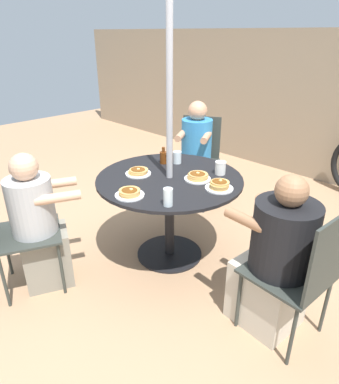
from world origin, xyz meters
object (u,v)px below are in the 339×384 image
(patio_table, at_px, (170,192))
(drinking_glass_a, at_px, (177,157))
(diner_north, at_px, (195,160))
(pancake_plate_a, at_px, (138,172))
(pancake_plate_d, at_px, (198,177))
(diner_south, at_px, (275,263))
(drinking_glass_b, at_px, (168,197))
(patio_chair_north, at_px, (199,154))
(pancake_plate_b, at_px, (219,186))
(patio_chair_east, at_px, (11,226))
(pancake_plate_c, at_px, (130,193))
(coffee_cup, at_px, (220,168))
(diner_east, at_px, (39,227))
(syrup_bottle, at_px, (164,157))
(patio_chair_south, at_px, (304,270))

(patio_table, xyz_separation_m, drinking_glass_a, (-0.19, 0.29, 0.19))
(diner_north, relative_size, pancake_plate_a, 5.53)
(pancake_plate_d, bearing_deg, drinking_glass_a, 157.80)
(diner_south, relative_size, drinking_glass_b, 8.81)
(patio_table, bearing_deg, pancake_plate_d, 32.97)
(patio_chair_north, distance_m, diner_north, 0.18)
(patio_table, relative_size, pancake_plate_b, 5.61)
(patio_chair_east, relative_size, diner_south, 0.87)
(diner_north, height_order, drinking_glass_b, diner_north)
(pancake_plate_c, bearing_deg, coffee_cup, 76.05)
(pancake_plate_c, bearing_deg, pancake_plate_b, 55.48)
(patio_table, distance_m, pancake_plate_d, 0.28)
(diner_east, xyz_separation_m, pancake_plate_c, (0.48, 0.51, 0.28))
(pancake_plate_a, distance_m, coffee_cup, 0.69)
(diner_north, xyz_separation_m, patio_chair_east, (0.01, -2.06, 0.00))
(pancake_plate_d, xyz_separation_m, drinking_glass_a, (-0.39, 0.16, 0.03))
(pancake_plate_b, bearing_deg, diner_north, 139.39)
(patio_chair_east, height_order, pancake_plate_c, patio_chair_east)
(diner_east, distance_m, pancake_plate_b, 1.41)
(diner_south, relative_size, syrup_bottle, 7.35)
(diner_south, height_order, syrup_bottle, diner_south)
(pancake_plate_b, height_order, coffee_cup, coffee_cup)
(drinking_glass_a, bearing_deg, drinking_glass_b, -49.95)
(syrup_bottle, relative_size, coffee_cup, 1.39)
(patio_chair_north, relative_size, diner_south, 0.87)
(patio_chair_north, distance_m, coffee_cup, 1.16)
(coffee_cup, relative_size, drinking_glass_a, 1.01)
(pancake_plate_c, relative_size, drinking_glass_a, 1.99)
(diner_south, bearing_deg, pancake_plate_a, 97.18)
(patio_chair_south, xyz_separation_m, pancake_plate_c, (-1.19, -0.37, 0.23))
(pancake_plate_c, bearing_deg, diner_south, 20.80)
(patio_table, xyz_separation_m, patio_chair_north, (-0.61, 1.08, -0.07))
(drinking_glass_a, xyz_separation_m, drinking_glass_b, (0.55, -0.65, 0.01))
(pancake_plate_b, bearing_deg, coffee_cup, 126.61)
(patio_chair_north, relative_size, pancake_plate_d, 4.51)
(patio_chair_north, height_order, pancake_plate_c, patio_chair_north)
(patio_table, xyz_separation_m, syrup_bottle, (-0.27, 0.19, 0.19))
(diner_north, xyz_separation_m, syrup_bottle, (0.25, -0.73, 0.27))
(diner_south, distance_m, pancake_plate_b, 0.71)
(patio_chair_east, bearing_deg, drinking_glass_b, 65.96)
(patio_chair_north, height_order, coffee_cup, patio_chair_north)
(pancake_plate_b, bearing_deg, pancake_plate_c, -124.52)
(patio_chair_north, height_order, diner_north, diner_north)
(coffee_cup, bearing_deg, patio_table, -125.36)
(patio_chair_north, bearing_deg, diner_north, 90.00)
(patio_chair_south, xyz_separation_m, drinking_glass_a, (-1.43, 0.37, 0.26))
(syrup_bottle, distance_m, drinking_glass_b, 0.84)
(diner_east, xyz_separation_m, drinking_glass_b, (0.79, 0.60, 0.32))
(diner_north, relative_size, pancake_plate_c, 5.53)
(patio_chair_south, bearing_deg, pancake_plate_b, 80.64)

